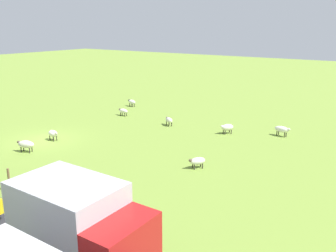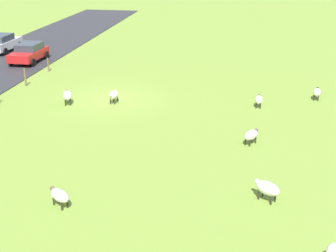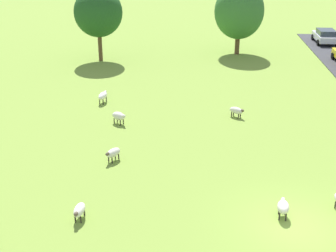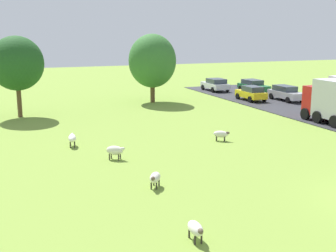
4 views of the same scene
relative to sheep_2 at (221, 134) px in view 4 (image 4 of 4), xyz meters
The scene contains 12 objects.
sheep_2 is the anchor object (origin of this frame).
sheep_3 10.03m from the sheep_2, 135.84° to the right, with size 0.92×1.09×0.73m.
sheep_5 9.83m from the sheep_2, 167.50° to the left, with size 0.69×1.34×0.80m.
sheep_6 7.96m from the sheep_2, 167.56° to the right, with size 1.13×1.01×0.81m.
sheep_7 14.79m from the sheep_2, 121.32° to the right, with size 0.49×1.12×0.70m.
tree_0 18.95m from the sheep_2, 131.13° to the left, with size 4.54×4.54×6.92m.
tree_1 17.87m from the sheep_2, 86.06° to the left, with size 4.89×4.89×7.03m.
truck_0 11.34m from the sheep_2, ahead, with size 2.72×4.77×3.46m.
car_1 18.28m from the sheep_2, 52.03° to the left, with size 1.92×3.87×1.54m.
car_3 24.97m from the sheep_2, 53.20° to the left, with size 2.14×4.55×1.49m.
car_5 19.66m from the sheep_2, 41.73° to the left, with size 1.94×4.58×1.55m.
car_7 25.41m from the sheep_2, 63.65° to the left, with size 2.22×4.21×1.52m.
Camera 4 is at (-15.46, -13.14, 7.24)m, focal length 47.15 mm.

